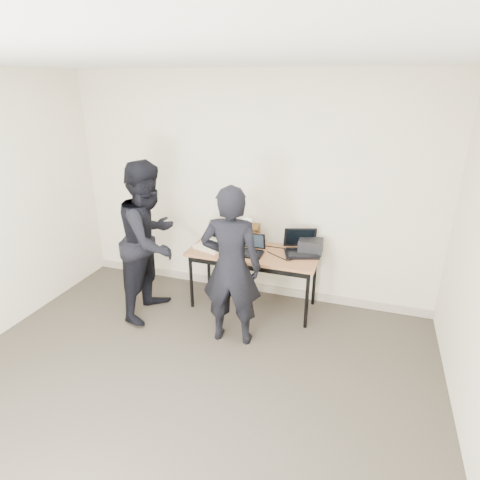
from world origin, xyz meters
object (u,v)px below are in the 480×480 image
at_px(laptop_center, 251,249).
at_px(laptop_right, 301,248).
at_px(person_observer, 150,240).
at_px(laptop_beige, 214,243).
at_px(desk, 253,256).
at_px(person_typist, 231,267).
at_px(equipment_box, 311,246).
at_px(leather_satchel, 245,233).

relative_size(laptop_center, laptop_right, 0.63).
xyz_separation_m(laptop_right, person_observer, (-1.60, -0.60, 0.12)).
xyz_separation_m(laptop_beige, laptop_right, (1.02, 0.15, 0.01)).
height_order(desk, laptop_center, laptop_center).
xyz_separation_m(laptop_center, person_observer, (-1.06, -0.41, 0.13)).
distance_m(laptop_center, person_typist, 0.66).
xyz_separation_m(laptop_beige, person_typist, (0.47, -0.69, 0.06)).
relative_size(laptop_beige, equipment_box, 1.59).
relative_size(desk, laptop_beige, 3.50).
bearing_deg(laptop_center, desk, 71.72).
bearing_deg(person_observer, laptop_beige, -50.85).
bearing_deg(laptop_right, person_typist, -141.40).
bearing_deg(laptop_beige, person_typist, -37.74).
relative_size(equipment_box, person_typist, 0.16).
bearing_deg(equipment_box, laptop_beige, -169.61).
height_order(desk, person_observer, person_observer).
bearing_deg(equipment_box, laptop_center, -159.81).
distance_m(laptop_center, laptop_right, 0.57).
bearing_deg(laptop_beige, laptop_right, 26.85).
relative_size(desk, laptop_center, 5.12).
bearing_deg(laptop_right, laptop_center, -179.40).
distance_m(leather_satchel, person_observer, 1.13).
distance_m(laptop_center, leather_satchel, 0.33).
height_order(laptop_center, equipment_box, laptop_center).
bearing_deg(person_observer, leather_satchel, -50.63).
bearing_deg(equipment_box, person_typist, -126.09).
relative_size(desk, person_typist, 0.90).
bearing_deg(desk, equipment_box, 17.25).
relative_size(laptop_beige, person_typist, 0.26).
xyz_separation_m(laptop_right, person_typist, (-0.55, -0.84, 0.06)).
bearing_deg(person_typist, desk, -98.70).
relative_size(laptop_center, person_observer, 0.16).
distance_m(desk, person_observer, 1.19).
bearing_deg(laptop_right, leather_satchel, 154.66).
relative_size(desk, equipment_box, 5.57).
height_order(laptop_beige, laptop_right, laptop_beige).
distance_m(laptop_beige, equipment_box, 1.14).
xyz_separation_m(desk, laptop_center, (-0.01, -0.04, 0.11)).
height_order(laptop_center, leather_satchel, leather_satchel).
distance_m(laptop_right, leather_satchel, 0.71).
relative_size(laptop_right, leather_satchel, 1.23).
bearing_deg(leather_satchel, desk, -57.82).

